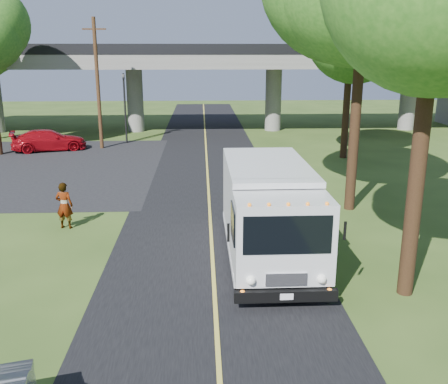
{
  "coord_description": "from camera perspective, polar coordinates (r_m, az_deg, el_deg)",
  "views": [
    {
      "loc": [
        -0.32,
        -11.85,
        6.74
      ],
      "look_at": [
        0.51,
        6.32,
        1.6
      ],
      "focal_mm": 40.0,
      "sensor_mm": 36.0,
      "label": 1
    }
  ],
  "objects": [
    {
      "name": "parking_lot",
      "position": [
        32.41,
        -21.82,
        2.64
      ],
      "size": [
        16.0,
        18.0,
        0.01
      ],
      "primitive_type": "cube",
      "color": "black",
      "rests_on": "ground"
    },
    {
      "name": "ground",
      "position": [
        13.63,
        -0.95,
        -13.85
      ],
      "size": [
        120.0,
        120.0,
        0.0
      ],
      "primitive_type": "plane",
      "color": "#304719",
      "rests_on": "ground"
    },
    {
      "name": "step_van",
      "position": [
        16.58,
        5.14,
        -1.98
      ],
      "size": [
        2.8,
        7.47,
        3.13
      ],
      "rotation": [
        0.0,
        0.0,
        0.0
      ],
      "color": "silver",
      "rests_on": "ground"
    },
    {
      "name": "pedestrian",
      "position": [
        20.48,
        -17.78,
        -1.47
      ],
      "size": [
        0.74,
        0.55,
        1.86
      ],
      "primitive_type": "imported",
      "rotation": [
        0.0,
        0.0,
        2.98
      ],
      "color": "gray",
      "rests_on": "ground"
    },
    {
      "name": "overpass",
      "position": [
        43.9,
        -2.26,
        12.91
      ],
      "size": [
        54.0,
        10.0,
        7.3
      ],
      "color": "slate",
      "rests_on": "ground"
    },
    {
      "name": "tree_right_far",
      "position": [
        33.12,
        14.84,
        17.98
      ],
      "size": [
        5.77,
        5.67,
        10.99
      ],
      "color": "#382314",
      "rests_on": "ground"
    },
    {
      "name": "utility_pole",
      "position": [
        36.62,
        -14.23,
        11.95
      ],
      "size": [
        1.6,
        0.26,
        9.0
      ],
      "color": "#472D19",
      "rests_on": "ground"
    },
    {
      "name": "lane_line",
      "position": [
        22.86,
        -1.7,
        -1.3
      ],
      "size": [
        0.12,
        90.0,
        0.01
      ],
      "primitive_type": "cube",
      "color": "gold",
      "rests_on": "road"
    },
    {
      "name": "road",
      "position": [
        22.86,
        -1.7,
        -1.35
      ],
      "size": [
        7.0,
        90.0,
        0.02
      ],
      "primitive_type": "cube",
      "color": "black",
      "rests_on": "ground"
    },
    {
      "name": "red_sedan",
      "position": [
        37.26,
        -19.37,
        5.61
      ],
      "size": [
        5.43,
        3.46,
        1.47
      ],
      "primitive_type": "imported",
      "rotation": [
        0.0,
        0.0,
        1.87
      ],
      "color": "#980911",
      "rests_on": "ground"
    },
    {
      "name": "traffic_signal",
      "position": [
        38.43,
        -11.29,
        10.19
      ],
      "size": [
        0.18,
        0.22,
        5.2
      ],
      "color": "black",
      "rests_on": "ground"
    }
  ]
}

